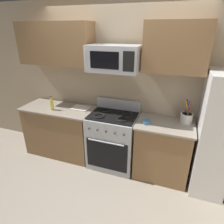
{
  "coord_description": "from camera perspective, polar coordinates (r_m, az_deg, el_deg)",
  "views": [
    {
      "loc": [
        0.92,
        -2.01,
        2.18
      ],
      "look_at": [
        0.02,
        0.48,
        1.03
      ],
      "focal_mm": 31.01,
      "sensor_mm": 36.0,
      "label": 1
    }
  ],
  "objects": [
    {
      "name": "counter_left",
      "position": [
        3.68,
        -14.91,
        -5.29
      ],
      "size": [
        1.26,
        0.6,
        0.91
      ],
      "color": "olive",
      "rests_on": "ground"
    },
    {
      "name": "cutting_board",
      "position": [
        3.37,
        -9.24,
        1.16
      ],
      "size": [
        0.3,
        0.23,
        0.02
      ],
      "primitive_type": "cube",
      "rotation": [
        0.0,
        0.0,
        -0.01
      ],
      "color": "silver",
      "rests_on": "counter_left"
    },
    {
      "name": "bottle_oil",
      "position": [
        3.39,
        -17.33,
        2.37
      ],
      "size": [
        0.05,
        0.05,
        0.24
      ],
      "color": "gold",
      "rests_on": "counter_left"
    },
    {
      "name": "counter_right",
      "position": [
        3.13,
        14.6,
        -10.78
      ],
      "size": [
        0.83,
        0.6,
        0.91
      ],
      "color": "olive",
      "rests_on": "ground"
    },
    {
      "name": "upper_cabinets_right",
      "position": [
        2.77,
        18.33,
        17.65
      ],
      "size": [
        0.82,
        0.34,
        0.65
      ],
      "color": "olive"
    },
    {
      "name": "microwave",
      "position": [
        2.82,
        0.57,
        15.51
      ],
      "size": [
        0.74,
        0.44,
        0.36
      ],
      "color": "#B2B5BA"
    },
    {
      "name": "prep_bowl",
      "position": [
        2.85,
        10.13,
        -2.84
      ],
      "size": [
        0.13,
        0.13,
        0.05
      ],
      "color": "teal",
      "rests_on": "counter_right"
    },
    {
      "name": "utensil_crock",
      "position": [
        3.02,
        21.12,
        -1.41
      ],
      "size": [
        0.17,
        0.17,
        0.34
      ],
      "color": "white",
      "rests_on": "counter_right"
    },
    {
      "name": "range_oven",
      "position": [
        3.26,
        0.32,
        -8.14
      ],
      "size": [
        0.76,
        0.64,
        1.09
      ],
      "color": "#B2B5BA",
      "rests_on": "ground"
    },
    {
      "name": "upper_cabinets_left",
      "position": [
        3.39,
        -16.27,
        18.76
      ],
      "size": [
        1.25,
        0.34,
        0.65
      ],
      "color": "olive"
    },
    {
      "name": "ground_plane",
      "position": [
        3.11,
        -3.67,
        -21.17
      ],
      "size": [
        16.0,
        16.0,
        0.0
      ],
      "primitive_type": "plane",
      "color": "gray"
    },
    {
      "name": "wall_back",
      "position": [
        3.24,
        2.54,
        7.7
      ],
      "size": [
        8.0,
        0.1,
        2.6
      ],
      "primitive_type": "cube",
      "color": "tan",
      "rests_on": "ground"
    }
  ]
}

